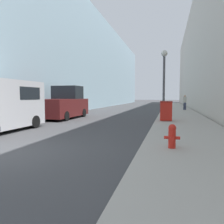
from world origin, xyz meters
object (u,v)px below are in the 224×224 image
Objects in this scene: pickup_truck at (64,105)px; pedestrian_on_sidewalk at (185,102)px; white_van at (0,103)px; trash_bin at (166,111)px; lamppost at (164,76)px; fire_hydrant at (172,136)px.

pedestrian_on_sidewalk is (9.24, 10.80, -0.04)m from pickup_truck.
pickup_truck is at bearing 90.00° from white_van.
white_van is 19.43m from pedestrian_on_sidewalk.
trash_bin is 9.07m from white_van.
trash_bin is at bearing 35.37° from white_van.
pedestrian_on_sidewalk is (2.12, 7.89, -2.27)m from lamppost.
lamppost reaches higher than pickup_truck.
pickup_truck reaches higher than trash_bin.
pedestrian_on_sidewalk is at bearing 81.05° from trash_bin.
fire_hydrant is 7.92m from white_van.
white_van is 2.74× the size of pedestrian_on_sidewalk.
pickup_truck is (-7.38, 1.05, 0.25)m from trash_bin.
trash_bin is 0.24× the size of pickup_truck.
pedestrian_on_sidewalk is at bearing 85.16° from fire_hydrant.
fire_hydrant is 11.50m from lamppost.
white_van is at bearing 165.50° from fire_hydrant.
trash_bin is at bearing -86.30° from lamppost.
fire_hydrant is 0.42× the size of pedestrian_on_sidewalk.
lamppost is 3.08× the size of pedestrian_on_sidewalk.
pickup_truck is at bearing -130.57° from pedestrian_on_sidewalk.
lamppost is 1.12× the size of white_van.
lamppost is 8.01m from pickup_truck.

